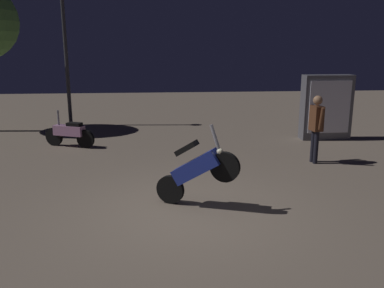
% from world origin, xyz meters
% --- Properties ---
extents(ground_plane, '(40.00, 40.00, 0.00)m').
position_xyz_m(ground_plane, '(0.00, 0.00, 0.00)').
color(ground_plane, '#756656').
extents(motorcycle_blue_foreground, '(1.52, 0.84, 1.63)m').
position_xyz_m(motorcycle_blue_foreground, '(0.22, 0.21, 0.74)').
color(motorcycle_blue_foreground, black).
rests_on(motorcycle_blue_foreground, ground_plane).
extents(motorcycle_pink_parked_left, '(1.57, 0.72, 1.11)m').
position_xyz_m(motorcycle_pink_parked_left, '(-3.16, 5.28, 0.44)').
color(motorcycle_pink_parked_left, black).
rests_on(motorcycle_pink_parked_left, ground_plane).
extents(person_rider_beside, '(0.29, 0.67, 1.77)m').
position_xyz_m(person_rider_beside, '(3.60, 2.97, 1.07)').
color(person_rider_beside, black).
rests_on(person_rider_beside, ground_plane).
extents(streetlamp_near, '(0.36, 0.36, 5.41)m').
position_xyz_m(streetlamp_near, '(-3.85, 8.83, 3.40)').
color(streetlamp_near, '#38383D').
rests_on(streetlamp_near, ground_plane).
extents(kiosk_billboard, '(1.60, 0.55, 2.10)m').
position_xyz_m(kiosk_billboard, '(5.01, 5.67, 1.05)').
color(kiosk_billboard, '#595960').
rests_on(kiosk_billboard, ground_plane).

